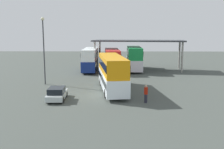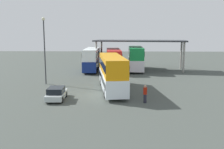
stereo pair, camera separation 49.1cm
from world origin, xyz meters
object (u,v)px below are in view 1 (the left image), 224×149
(parked_hatchback, at_px, (57,94))
(pedestrian_waiting, at_px, (146,94))
(double_decker_near_canopy, at_px, (90,59))
(double_decker_mid_row, at_px, (112,59))
(double_decker_far_right, at_px, (134,58))
(double_decker_main, at_px, (112,72))
(lamppost_tall, at_px, (44,44))

(parked_hatchback, bearing_deg, pedestrian_waiting, -98.41)
(double_decker_near_canopy, relative_size, double_decker_mid_row, 0.96)
(parked_hatchback, height_order, double_decker_far_right, double_decker_far_right)
(double_decker_main, distance_m, double_decker_far_right, 17.92)
(parked_hatchback, distance_m, double_decker_near_canopy, 21.30)
(double_decker_far_right, height_order, lamppost_tall, lamppost_tall)
(double_decker_near_canopy, bearing_deg, pedestrian_waiting, -161.38)
(parked_hatchback, bearing_deg, double_decker_main, -54.67)
(lamppost_tall, xyz_separation_m, pedestrian_waiting, (12.80, -9.15, -4.68))
(double_decker_far_right, bearing_deg, double_decker_mid_row, 103.70)
(double_decker_mid_row, height_order, double_decker_far_right, double_decker_far_right)
(parked_hatchback, xyz_separation_m, double_decker_near_canopy, (1.41, 21.19, 1.60))
(double_decker_far_right, height_order, pedestrian_waiting, double_decker_far_right)
(parked_hatchback, distance_m, double_decker_mid_row, 21.78)
(double_decker_mid_row, height_order, lamppost_tall, lamppost_tall)
(double_decker_near_canopy, relative_size, lamppost_tall, 1.17)
(double_decker_main, bearing_deg, pedestrian_waiting, -154.80)
(pedestrian_waiting, bearing_deg, double_decker_far_right, 7.43)
(double_decker_main, distance_m, double_decker_near_canopy, 17.25)
(parked_hatchback, height_order, pedestrian_waiting, pedestrian_waiting)
(double_decker_mid_row, relative_size, pedestrian_waiting, 6.05)
(double_decker_far_right, bearing_deg, double_decker_near_canopy, 96.16)
(double_decker_main, relative_size, double_decker_mid_row, 1.04)
(double_decker_main, bearing_deg, double_decker_far_right, -20.40)
(pedestrian_waiting, bearing_deg, lamppost_tall, 62.78)
(double_decker_near_canopy, distance_m, lamppost_tall, 14.27)
(double_decker_near_canopy, xyz_separation_m, double_decker_far_right, (8.21, 0.80, 0.13))
(double_decker_mid_row, xyz_separation_m, pedestrian_waiting, (3.79, -21.95, -1.29))
(double_decker_main, height_order, double_decker_mid_row, double_decker_main)
(double_decker_main, height_order, pedestrian_waiting, double_decker_main)
(double_decker_main, bearing_deg, double_decker_mid_row, -6.97)
(double_decker_mid_row, bearing_deg, double_decker_far_right, -80.59)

